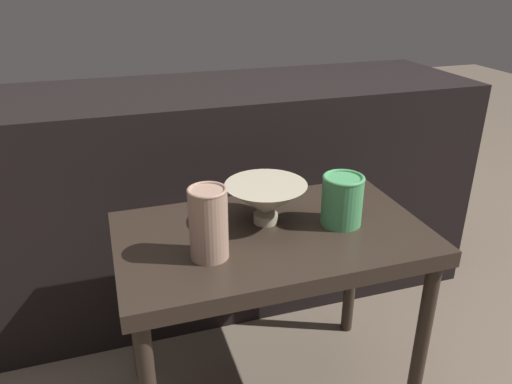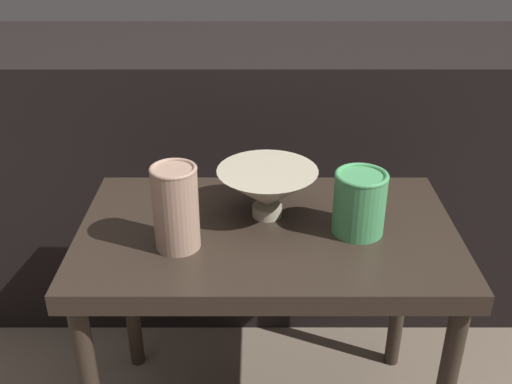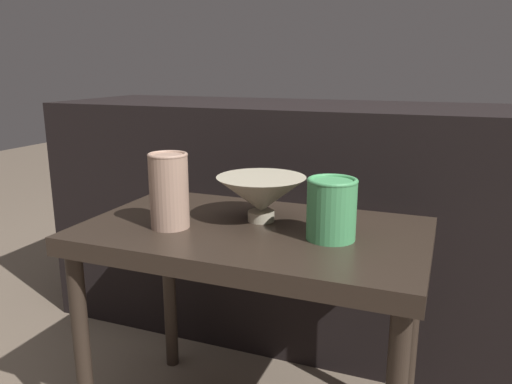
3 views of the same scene
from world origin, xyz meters
The scene contains 5 objects.
table centered at (0.00, 0.00, 0.46)m, with size 0.73×0.43×0.52m.
couch_backdrop centered at (0.00, 0.56, 0.37)m, with size 1.71×0.50×0.74m.
bowl centered at (0.00, 0.05, 0.58)m, with size 0.20×0.20×0.10m.
vase_textured_left centered at (-0.17, -0.07, 0.60)m, with size 0.08×0.08×0.16m.
vase_colorful_right centered at (0.17, -0.01, 0.58)m, with size 0.10×0.10×0.12m.
Camera 2 is at (-0.02, -1.00, 1.12)m, focal length 42.00 mm.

